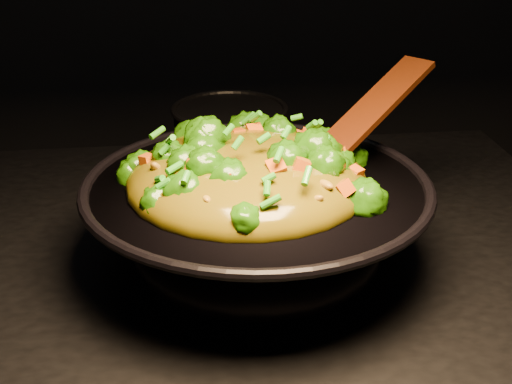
{
  "coord_description": "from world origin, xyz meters",
  "views": [
    {
      "loc": [
        -0.05,
        -0.92,
        1.43
      ],
      "look_at": [
        0.06,
        -0.04,
        1.01
      ],
      "focal_mm": 50.0,
      "sensor_mm": 36.0,
      "label": 1
    }
  ],
  "objects": [
    {
      "name": "back_pot",
      "position": [
        0.05,
        0.32,
        0.96
      ],
      "size": [
        0.22,
        0.22,
        0.12
      ],
      "primitive_type": "cylinder",
      "rotation": [
        0.0,
        0.0,
        0.08
      ],
      "color": "black",
      "rests_on": "stovetop"
    },
    {
      "name": "wok",
      "position": [
        0.06,
        -0.05,
        0.96
      ],
      "size": [
        0.51,
        0.51,
        0.13
      ],
      "primitive_type": null,
      "rotation": [
        0.0,
        0.0,
        -0.13
      ],
      "color": "black",
      "rests_on": "stovetop"
    },
    {
      "name": "spatula",
      "position": [
        0.2,
        -0.0,
        1.09
      ],
      "size": [
        0.28,
        0.24,
        0.14
      ],
      "primitive_type": "cube",
      "rotation": [
        0.0,
        -0.38,
        0.68
      ],
      "color": "#371508",
      "rests_on": "wok"
    },
    {
      "name": "stir_fry",
      "position": [
        0.04,
        -0.05,
        1.08
      ],
      "size": [
        0.38,
        0.38,
        0.11
      ],
      "primitive_type": null,
      "rotation": [
        0.0,
        0.0,
        0.18
      ],
      "color": "#215B06",
      "rests_on": "wok"
    }
  ]
}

